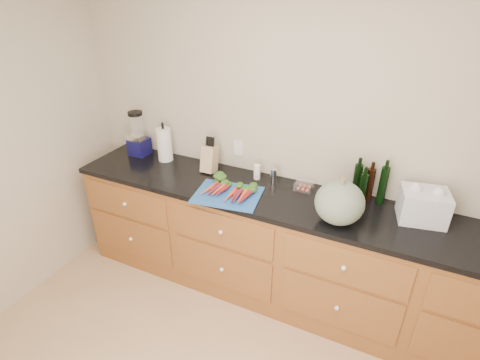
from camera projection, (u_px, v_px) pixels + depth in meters
The scene contains 15 objects.
wall_back at pixel (312, 139), 2.82m from camera, with size 4.10×0.05×2.60m, color #C0B59F.
cabinets at pixel (291, 253), 2.96m from camera, with size 3.60×0.64×0.90m.
countertop at pixel (295, 202), 2.74m from camera, with size 3.64×0.62×0.04m, color black.
cutting_board at pixel (228, 195), 2.78m from camera, with size 0.48×0.36×0.01m, color #2257AB.
carrots at pixel (230, 189), 2.80m from camera, with size 0.37×0.27×0.05m.
squash at pixel (340, 203), 2.42m from camera, with size 0.32×0.32×0.29m, color #5B6D5B.
blender_appliance at pixel (138, 136), 3.35m from camera, with size 0.16×0.16×0.40m.
paper_towel at pixel (165, 145), 3.26m from camera, with size 0.13×0.13×0.29m, color white.
knife_block at pixel (209, 159), 3.09m from camera, with size 0.11×0.11×0.22m, color tan.
grinder_salt at pixel (257, 172), 2.99m from camera, with size 0.05×0.05×0.12m, color white.
grinder_pepper at pixel (257, 172), 2.99m from camera, with size 0.05×0.05×0.12m, color black.
canister_chrome at pixel (274, 176), 2.93m from camera, with size 0.05×0.05×0.12m, color silver.
tomato_box at pixel (304, 186), 2.84m from camera, with size 0.13×0.10×0.06m, color white.
bottles at pixel (368, 185), 2.66m from camera, with size 0.24×0.12×0.28m.
grocery_bag at pixel (423, 206), 2.46m from camera, with size 0.29×0.23×0.21m, color white, non-canonical shape.
Camera 1 is at (0.64, -0.98, 2.37)m, focal length 28.00 mm.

